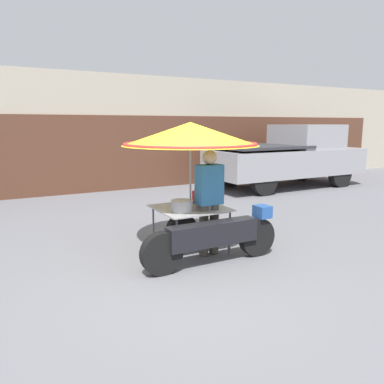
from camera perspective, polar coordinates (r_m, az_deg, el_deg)
name	(u,v)px	position (r m, az deg, el deg)	size (l,w,h in m)	color
ground_plane	(195,281)	(4.86, 0.40, -13.38)	(36.00, 36.00, 0.00)	slate
shopfront_building	(69,133)	(11.99, -18.21, 8.53)	(28.00, 2.06, 3.39)	#B2A893
vendor_motorcycle_cart	(193,150)	(5.56, 0.11, 6.39)	(2.13, 2.04, 1.98)	black
vendor_person	(209,197)	(5.54, 2.65, -0.82)	(0.38, 0.22, 1.58)	#4C473D
pickup_truck	(289,157)	(12.15, 14.58, 5.25)	(5.04, 1.95, 1.94)	black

